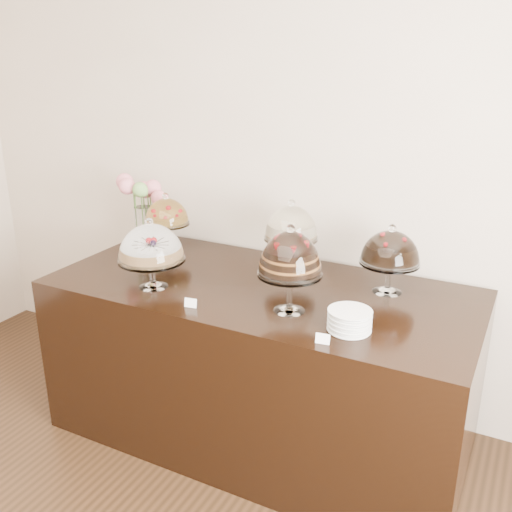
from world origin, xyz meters
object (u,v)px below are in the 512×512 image
at_px(display_counter, 260,362).
at_px(cake_stand_fruit_tart, 167,214).
at_px(cake_stand_cheesecake, 291,226).
at_px(flower_vase, 142,200).
at_px(cake_stand_choco_layer, 290,257).
at_px(cake_stand_dark_choco, 390,250).
at_px(cake_stand_sugar_sponge, 151,246).
at_px(plate_stack, 350,320).

relative_size(display_counter, cake_stand_fruit_tart, 6.12).
bearing_deg(cake_stand_cheesecake, flower_vase, 177.39).
xyz_separation_m(display_counter, cake_stand_choco_layer, (0.25, -0.20, 0.72)).
bearing_deg(cake_stand_choco_layer, cake_stand_dark_choco, 50.74).
xyz_separation_m(display_counter, cake_stand_sugar_sponge, (-0.49, -0.26, 0.67)).
bearing_deg(cake_stand_dark_choco, cake_stand_fruit_tart, 179.48).
relative_size(cake_stand_cheesecake, plate_stack, 2.19).
height_order(display_counter, cake_stand_dark_choco, cake_stand_dark_choco).
bearing_deg(flower_vase, plate_stack, -20.35).
bearing_deg(cake_stand_choco_layer, display_counter, 141.22).
bearing_deg(cake_stand_fruit_tart, plate_stack, -21.15).
height_order(display_counter, cake_stand_cheesecake, cake_stand_cheesecake).
relative_size(cake_stand_sugar_sponge, cake_stand_choco_layer, 0.87).
bearing_deg(cake_stand_fruit_tart, display_counter, -17.71).
height_order(cake_stand_choco_layer, cake_stand_fruit_tart, cake_stand_choco_layer).
xyz_separation_m(cake_stand_cheesecake, cake_stand_fruit_tart, (-0.80, -0.02, -0.03)).
relative_size(cake_stand_fruit_tart, flower_vase, 0.83).
relative_size(display_counter, plate_stack, 11.79).
bearing_deg(cake_stand_cheesecake, cake_stand_sugar_sponge, -136.60).
bearing_deg(cake_stand_fruit_tart, cake_stand_dark_choco, -0.52).
height_order(flower_vase, plate_stack, flower_vase).
xyz_separation_m(cake_stand_dark_choco, flower_vase, (-1.57, 0.08, 0.05)).
bearing_deg(plate_stack, cake_stand_sugar_sponge, 179.40).
distance_m(cake_stand_cheesecake, cake_stand_dark_choco, 0.55).
height_order(cake_stand_sugar_sponge, cake_stand_cheesecake, cake_stand_cheesecake).
bearing_deg(display_counter, cake_stand_cheesecake, 77.78).
bearing_deg(cake_stand_sugar_sponge, cake_stand_dark_choco, 23.97).
distance_m(cake_stand_cheesecake, flower_vase, 1.03).
xyz_separation_m(display_counter, cake_stand_cheesecake, (0.06, 0.25, 0.71)).
xyz_separation_m(cake_stand_choco_layer, cake_stand_cheesecake, (-0.20, 0.46, -0.00)).
xyz_separation_m(cake_stand_fruit_tart, flower_vase, (-0.23, 0.06, 0.05)).
distance_m(cake_stand_sugar_sponge, cake_stand_choco_layer, 0.74).
bearing_deg(cake_stand_cheesecake, cake_stand_choco_layer, -66.72).
distance_m(cake_stand_choco_layer, plate_stack, 0.39).
relative_size(cake_stand_sugar_sponge, flower_vase, 0.84).
height_order(cake_stand_cheesecake, plate_stack, cake_stand_cheesecake).
relative_size(cake_stand_choco_layer, cake_stand_cheesecake, 1.03).
distance_m(cake_stand_choco_layer, flower_vase, 1.32).
relative_size(cake_stand_sugar_sponge, cake_stand_dark_choco, 1.04).
xyz_separation_m(flower_vase, plate_stack, (1.54, -0.57, -0.23)).
distance_m(cake_stand_sugar_sponge, cake_stand_cheesecake, 0.75).
distance_m(cake_stand_choco_layer, cake_stand_cheesecake, 0.50).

